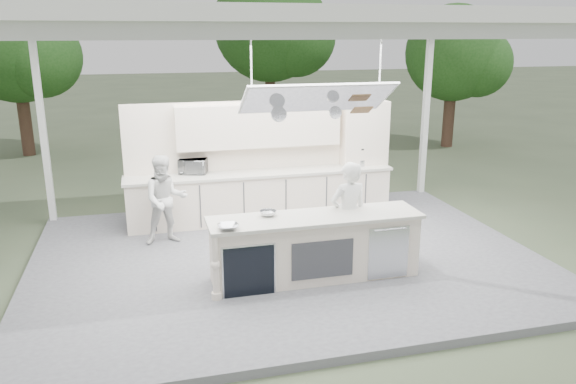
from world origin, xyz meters
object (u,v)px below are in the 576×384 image
object	(u,v)px
back_counter	(261,195)
head_chef	(348,216)
demo_island	(314,247)
sous_chef	(165,200)

from	to	relation	value
back_counter	head_chef	bearing A→B (deg)	-72.88
demo_island	back_counter	xyz separation A→B (m)	(-0.18, 2.81, 0.00)
demo_island	sous_chef	bearing A→B (deg)	134.83
head_chef	sous_chef	bearing A→B (deg)	-42.79
demo_island	back_counter	size ratio (longest dim) A/B	0.61
head_chef	sous_chef	xyz separation A→B (m)	(-2.61, 1.77, -0.07)
demo_island	sous_chef	world-z (taller)	sous_chef
demo_island	back_counter	distance (m)	2.82
back_counter	sous_chef	world-z (taller)	sous_chef
back_counter	head_chef	world-z (taller)	head_chef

